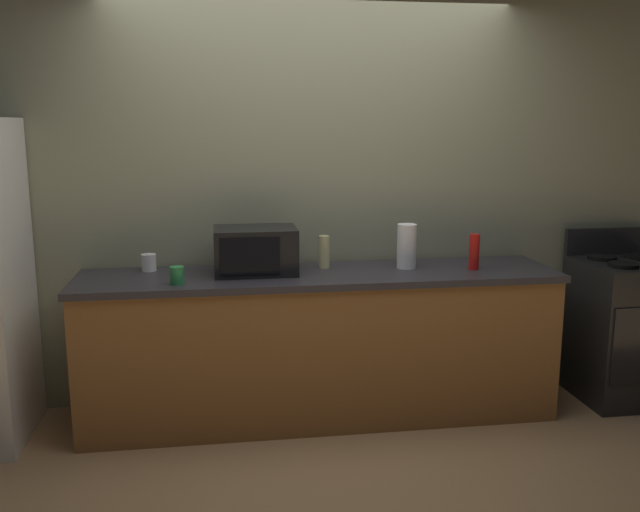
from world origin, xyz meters
name	(u,v)px	position (x,y,z in m)	size (l,w,h in m)	color
ground_plane	(331,444)	(0.00, 0.00, 0.00)	(8.00, 8.00, 0.00)	#A87F51
back_wall	(310,190)	(0.00, 0.81, 1.35)	(6.40, 0.10, 2.70)	gray
counter_run	(320,345)	(0.00, 0.40, 0.45)	(2.84, 0.64, 0.90)	brown
stove_range	(625,329)	(2.00, 0.40, 0.46)	(0.60, 0.61, 1.08)	black
microwave	(255,250)	(-0.38, 0.45, 1.04)	(0.48, 0.35, 0.27)	black
paper_towel_roll	(407,246)	(0.54, 0.45, 1.04)	(0.12, 0.12, 0.27)	white
bottle_hot_sauce	(474,252)	(0.93, 0.35, 1.01)	(0.06, 0.06, 0.22)	red
bottle_vinegar	(324,252)	(0.05, 0.53, 1.00)	(0.07, 0.07, 0.20)	beige
mug_green	(177,275)	(-0.82, 0.23, 0.95)	(0.08, 0.08, 0.10)	#2D8C47
mug_white	(149,263)	(-1.01, 0.60, 0.95)	(0.09, 0.09, 0.10)	white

